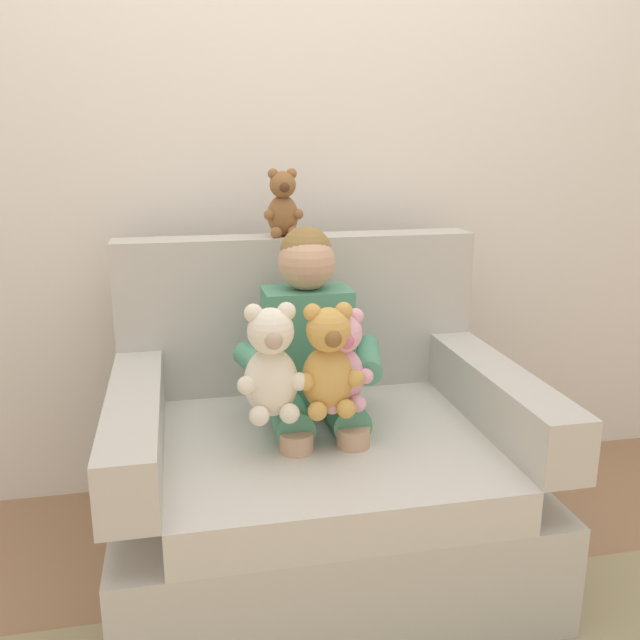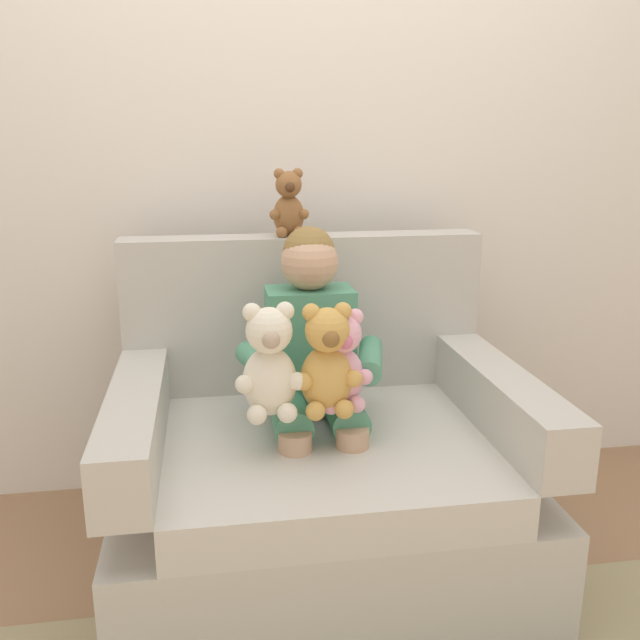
# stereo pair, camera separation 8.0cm
# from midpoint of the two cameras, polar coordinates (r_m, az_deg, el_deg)

# --- Properties ---
(ground_plane) EXTENTS (8.00, 8.00, 0.00)m
(ground_plane) POSITION_cam_midpoint_polar(r_m,az_deg,el_deg) (2.26, -0.93, -19.58)
(ground_plane) COLOR #936D4C
(back_wall) EXTENTS (6.00, 0.10, 2.60)m
(back_wall) POSITION_cam_midpoint_polar(r_m,az_deg,el_deg) (2.51, -4.03, 15.37)
(back_wall) COLOR silver
(back_wall) RESTS_ON ground
(armchair) EXTENTS (1.18, 0.93, 0.97)m
(armchair) POSITION_cam_midpoint_polar(r_m,az_deg,el_deg) (2.14, -1.20, -12.20)
(armchair) COLOR #BCB7AD
(armchair) RESTS_ON ground
(seated_child) EXTENTS (0.45, 0.39, 0.82)m
(seated_child) POSITION_cam_midpoint_polar(r_m,az_deg,el_deg) (2.03, -1.85, -2.88)
(seated_child) COLOR #4C9370
(seated_child) RESTS_ON armchair
(plush_pink) EXTENTS (0.17, 0.14, 0.28)m
(plush_pink) POSITION_cam_midpoint_polar(r_m,az_deg,el_deg) (1.88, 0.59, -3.54)
(plush_pink) COLOR #EAA8BC
(plush_pink) RESTS_ON armchair
(plush_honey) EXTENTS (0.18, 0.15, 0.31)m
(plush_honey) POSITION_cam_midpoint_polar(r_m,az_deg,el_deg) (1.83, -0.56, -3.56)
(plush_honey) COLOR gold
(plush_honey) RESTS_ON armchair
(plush_cream) EXTENTS (0.19, 0.15, 0.31)m
(plush_cream) POSITION_cam_midpoint_polar(r_m,az_deg,el_deg) (1.81, -5.33, -3.76)
(plush_cream) COLOR silver
(plush_cream) RESTS_ON armchair
(plush_brown_on_backrest) EXTENTS (0.13, 0.11, 0.22)m
(plush_brown_on_backrest) POSITION_cam_midpoint_polar(r_m,az_deg,el_deg) (2.25, -4.13, 9.47)
(plush_brown_on_backrest) COLOR brown
(plush_brown_on_backrest) RESTS_ON armchair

